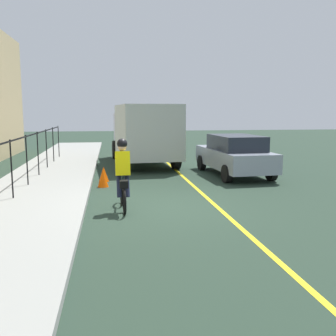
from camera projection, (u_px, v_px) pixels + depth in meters
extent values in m
plane|color=#243629|center=(156.00, 207.00, 10.10)|extent=(80.00, 80.00, 0.00)
cube|color=yellow|center=(215.00, 205.00, 10.33)|extent=(36.00, 0.12, 0.01)
cube|color=gray|center=(20.00, 209.00, 9.59)|extent=(40.00, 3.20, 0.15)
cylinder|color=black|center=(12.00, 169.00, 10.38)|extent=(0.04, 0.04, 1.60)
cylinder|color=black|center=(27.00, 160.00, 12.29)|extent=(0.04, 0.04, 1.60)
cylinder|color=black|center=(38.00, 153.00, 14.21)|extent=(0.04, 0.04, 1.60)
cylinder|color=black|center=(46.00, 148.00, 16.13)|extent=(0.04, 0.04, 1.60)
cylinder|color=black|center=(53.00, 145.00, 18.04)|extent=(0.04, 0.04, 1.60)
cylinder|color=black|center=(59.00, 141.00, 19.96)|extent=(0.04, 0.04, 1.60)
cube|color=black|center=(10.00, 141.00, 10.27)|extent=(19.58, 0.04, 0.04)
torus|color=black|center=(122.00, 193.00, 10.33)|extent=(0.66, 0.08, 0.66)
torus|color=black|center=(124.00, 202.00, 9.31)|extent=(0.66, 0.08, 0.66)
cube|color=black|center=(123.00, 187.00, 9.78)|extent=(0.93, 0.07, 0.24)
cylinder|color=black|center=(123.00, 183.00, 9.62)|extent=(0.03, 0.03, 0.35)
cube|color=yellow|center=(123.00, 163.00, 9.60)|extent=(0.35, 0.37, 0.63)
sphere|color=tan|center=(122.00, 146.00, 9.58)|extent=(0.22, 0.22, 0.22)
sphere|color=black|center=(122.00, 144.00, 9.57)|extent=(0.26, 0.26, 0.26)
cylinder|color=#191E38|center=(119.00, 184.00, 9.64)|extent=(0.34, 0.13, 0.65)
cylinder|color=#191E38|center=(127.00, 184.00, 9.67)|extent=(0.34, 0.13, 0.65)
cube|color=black|center=(124.00, 184.00, 9.30)|extent=(0.25, 0.21, 0.18)
cube|color=#8991A1|center=(234.00, 158.00, 15.10)|extent=(4.51, 2.08, 0.70)
cube|color=#1E232D|center=(236.00, 143.00, 14.82)|extent=(2.56, 1.74, 0.56)
cylinder|color=black|center=(202.00, 163.00, 16.42)|extent=(0.65, 0.26, 0.64)
cylinder|color=black|center=(239.00, 162.00, 16.78)|extent=(0.65, 0.26, 0.64)
cylinder|color=black|center=(227.00, 174.00, 13.53)|extent=(0.65, 0.26, 0.64)
cylinder|color=black|center=(271.00, 172.00, 13.88)|extent=(0.65, 0.26, 0.64)
cube|color=#AEB7B0|center=(146.00, 131.00, 17.36)|extent=(4.92, 2.74, 2.30)
cube|color=#B7B7CF|center=(136.00, 131.00, 20.69)|extent=(1.97, 2.33, 1.90)
cylinder|color=black|center=(115.00, 150.00, 20.45)|extent=(0.98, 0.37, 0.96)
cylinder|color=black|center=(157.00, 149.00, 20.93)|extent=(0.98, 0.37, 0.96)
cylinder|color=black|center=(124.00, 159.00, 16.26)|extent=(0.98, 0.37, 0.96)
cylinder|color=black|center=(176.00, 158.00, 16.74)|extent=(0.98, 0.37, 0.96)
cone|color=#F54F02|center=(104.00, 174.00, 13.76)|extent=(0.36, 0.36, 0.53)
cone|color=#F54F03|center=(103.00, 178.00, 12.77)|extent=(0.36, 0.36, 0.60)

